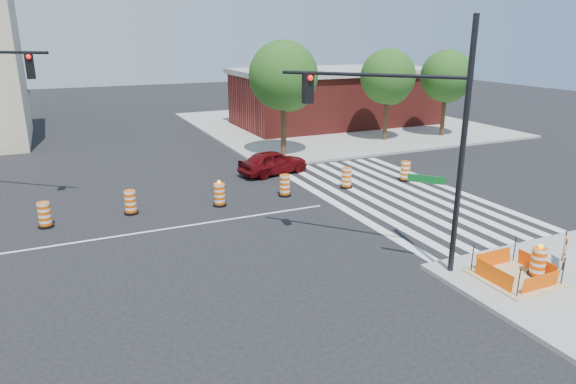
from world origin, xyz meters
name	(u,v)px	position (x,y,z in m)	size (l,w,h in m)	color
ground	(162,230)	(0.00, 0.00, 0.00)	(120.00, 120.00, 0.00)	black
sidewalk_ne	(336,124)	(18.00, 18.00, 0.07)	(22.00, 22.00, 0.15)	gray
crosswalk_east	(393,195)	(10.95, 0.00, 0.01)	(6.75, 13.50, 0.01)	silver
lane_centerline	(162,230)	(0.00, 0.00, 0.01)	(14.00, 0.12, 0.01)	silver
excavation_pit	(515,276)	(9.00, -9.00, 0.22)	(2.20, 2.20, 0.90)	tan
brick_storefront	(336,97)	(18.00, 18.00, 2.32)	(16.50, 8.50, 4.60)	maroon
red_coupe	(273,162)	(7.20, 5.84, 0.66)	(1.56, 3.88, 1.32)	#54070A
signal_pole_se	(409,123)	(6.51, -6.53, 4.74)	(4.02, 4.43, 7.73)	black
pit_drum	(538,263)	(9.70, -9.19, 0.60)	(0.56, 0.56, 1.09)	black
barricade	(565,249)	(11.14, -8.96, 0.73)	(0.73, 0.59, 1.06)	#E95404
tree_north_c	(284,80)	(9.39, 9.29, 4.70)	(4.12, 4.12, 7.01)	#382314
tree_north_d	(388,80)	(17.81, 10.64, 4.29)	(3.76, 3.76, 6.39)	#382314
tree_north_e	(447,79)	(22.56, 10.25, 4.21)	(3.69, 3.69, 6.27)	#382314
median_drum_2	(45,216)	(-4.11, 2.18, 0.48)	(0.60, 0.60, 1.02)	black
median_drum_3	(130,203)	(-0.80, 2.40, 0.48)	(0.60, 0.60, 1.02)	black
median_drum_4	(219,195)	(2.95, 1.86, 0.49)	(0.60, 0.60, 1.18)	black
median_drum_5	(285,186)	(6.17, 1.98, 0.48)	(0.60, 0.60, 1.02)	black
median_drum_6	(346,178)	(9.49, 1.92, 0.48)	(0.60, 0.60, 1.02)	black
median_drum_7	(405,172)	(12.93, 1.76, 0.48)	(0.60, 0.60, 1.02)	black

